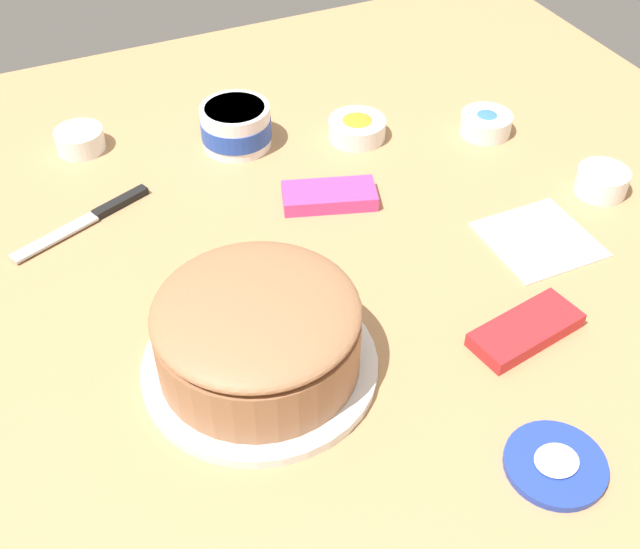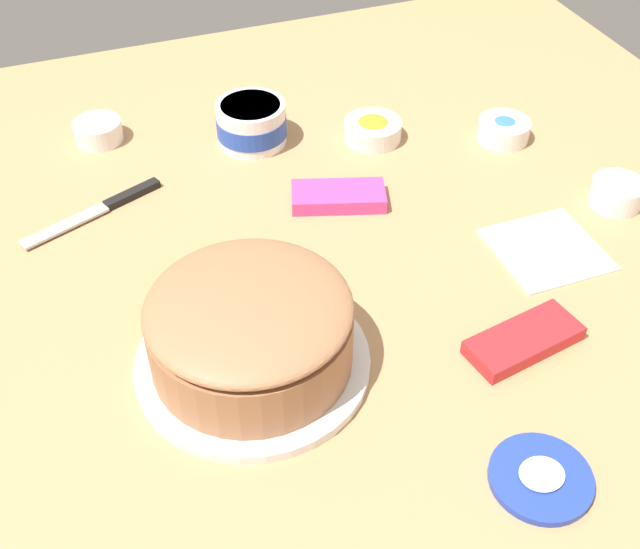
# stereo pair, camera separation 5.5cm
# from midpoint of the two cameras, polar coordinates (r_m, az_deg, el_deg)

# --- Properties ---
(ground_plane) EXTENTS (1.54, 1.54, 0.00)m
(ground_plane) POSITION_cam_midpoint_polar(r_m,az_deg,el_deg) (1.16, 3.60, 1.07)
(ground_plane) COLOR tan
(frosted_cake) EXTENTS (0.29, 0.29, 0.12)m
(frosted_cake) POSITION_cam_midpoint_polar(r_m,az_deg,el_deg) (0.97, -3.37, -4.32)
(frosted_cake) COLOR white
(frosted_cake) RESTS_ON ground_plane
(frosting_tub) EXTENTS (0.12, 0.12, 0.07)m
(frosting_tub) POSITION_cam_midpoint_polar(r_m,az_deg,el_deg) (1.38, -3.77, 10.74)
(frosting_tub) COLOR white
(frosting_tub) RESTS_ON ground_plane
(frosting_tub_lid) EXTENTS (0.12, 0.12, 0.02)m
(frosting_tub_lid) POSITION_cam_midpoint_polar(r_m,az_deg,el_deg) (0.94, 17.13, -13.72)
(frosting_tub_lid) COLOR #233DAD
(frosting_tub_lid) RESTS_ON ground_plane
(spreading_knife) EXTENTS (0.23, 0.11, 0.01)m
(spreading_knife) POSITION_cam_midpoint_polar(r_m,az_deg,el_deg) (1.28, -13.88, 4.70)
(spreading_knife) COLOR silver
(spreading_knife) RESTS_ON ground_plane
(sprinkle_bowl_orange) EXTENTS (0.10, 0.10, 0.04)m
(sprinkle_bowl_orange) POSITION_cam_midpoint_polar(r_m,az_deg,el_deg) (1.40, 4.92, 10.27)
(sprinkle_bowl_orange) COLOR white
(sprinkle_bowl_orange) RESTS_ON ground_plane
(sprinkle_bowl_yellow) EXTENTS (0.08, 0.08, 0.04)m
(sprinkle_bowl_yellow) POSITION_cam_midpoint_polar(r_m,az_deg,el_deg) (1.33, 21.55, 5.46)
(sprinkle_bowl_yellow) COLOR white
(sprinkle_bowl_yellow) RESTS_ON ground_plane
(sprinkle_bowl_pink) EXTENTS (0.08, 0.08, 0.04)m
(sprinkle_bowl_pink) POSITION_cam_midpoint_polar(r_m,az_deg,el_deg) (1.44, -14.49, 9.87)
(sprinkle_bowl_pink) COLOR white
(sprinkle_bowl_pink) RESTS_ON ground_plane
(sprinkle_bowl_blue) EXTENTS (0.09, 0.09, 0.04)m
(sprinkle_bowl_blue) POSITION_cam_midpoint_polar(r_m,az_deg,el_deg) (1.44, 14.05, 10.01)
(sprinkle_bowl_blue) COLOR white
(sprinkle_bowl_blue) RESTS_ON ground_plane
(candy_box_lower) EXTENTS (0.16, 0.11, 0.02)m
(candy_box_lower) POSITION_cam_midpoint_polar(r_m,az_deg,el_deg) (1.25, 2.57, 5.56)
(candy_box_lower) COLOR #E53D8E
(candy_box_lower) RESTS_ON ground_plane
(candy_box_upper) EXTENTS (0.16, 0.09, 0.02)m
(candy_box_upper) POSITION_cam_midpoint_polar(r_m,az_deg,el_deg) (1.07, 15.77, -4.58)
(candy_box_upper) COLOR red
(candy_box_upper) RESTS_ON ground_plane
(paper_napkin) EXTENTS (0.15, 0.15, 0.01)m
(paper_napkin) POSITION_cam_midpoint_polar(r_m,az_deg,el_deg) (1.22, 17.13, 1.75)
(paper_napkin) COLOR white
(paper_napkin) RESTS_ON ground_plane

